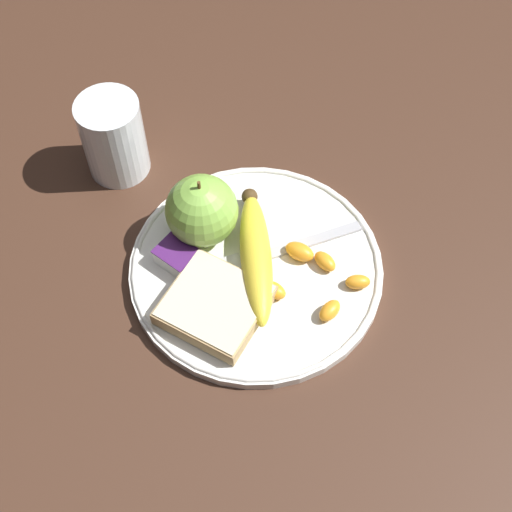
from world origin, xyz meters
TOP-DOWN VIEW (x-y plane):
  - ground_plane at (0.00, 0.00)m, footprint 3.00×3.00m
  - plate at (0.00, 0.00)m, footprint 0.28×0.28m
  - juice_glass at (-0.22, 0.02)m, footprint 0.07×0.07m
  - apple at (-0.07, 0.00)m, footprint 0.08×0.08m
  - banana at (-0.01, 0.01)m, footprint 0.14×0.15m
  - bread_slice at (-0.00, -0.07)m, footprint 0.11×0.11m
  - fork at (-0.00, 0.01)m, footprint 0.12×0.18m
  - jam_packet at (-0.07, -0.05)m, footprint 0.04×0.03m
  - orange_segment_0 at (0.04, -0.02)m, footprint 0.03×0.02m
  - orange_segment_1 at (0.10, 0.05)m, footprint 0.03×0.03m
  - orange_segment_2 at (0.10, -0.00)m, footprint 0.02×0.03m
  - orange_segment_3 at (0.03, 0.04)m, footprint 0.04×0.02m
  - orange_segment_4 at (0.06, 0.05)m, footprint 0.03×0.02m

SIDE VIEW (x-z plane):
  - ground_plane at x=0.00m, z-range 0.00..0.00m
  - plate at x=0.00m, z-range 0.00..0.02m
  - fork at x=0.00m, z-range 0.01..0.02m
  - orange_segment_1 at x=0.10m, z-range 0.01..0.03m
  - orange_segment_4 at x=0.06m, z-range 0.01..0.03m
  - orange_segment_2 at x=0.10m, z-range 0.01..0.03m
  - orange_segment_0 at x=0.04m, z-range 0.01..0.03m
  - orange_segment_3 at x=0.03m, z-range 0.01..0.03m
  - jam_packet at x=-0.07m, z-range 0.01..0.03m
  - bread_slice at x=0.00m, z-range 0.01..0.03m
  - banana at x=-0.01m, z-range 0.01..0.05m
  - juice_glass at x=-0.22m, z-range 0.00..0.10m
  - apple at x=-0.07m, z-range 0.01..0.10m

